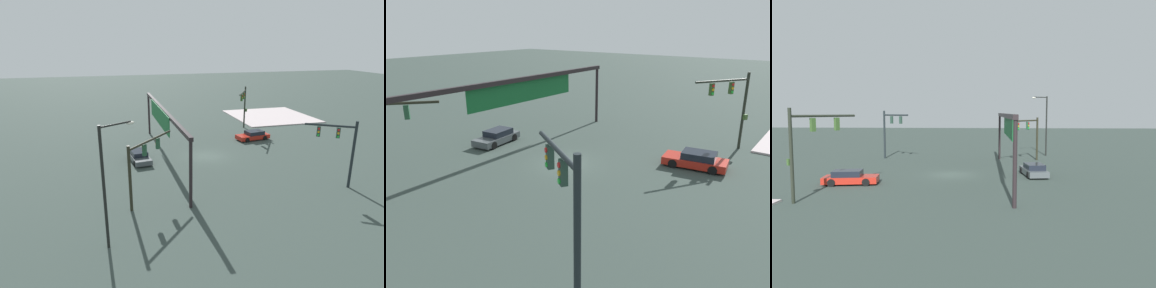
# 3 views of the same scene
# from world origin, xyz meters

# --- Properties ---
(ground_plane) EXTENTS (201.64, 201.64, 0.00)m
(ground_plane) POSITION_xyz_m (0.00, 0.00, 0.00)
(ground_plane) COLOR #33403B
(traffic_signal_near_corner) EXTENTS (2.60, 3.83, 6.29)m
(traffic_signal_near_corner) POSITION_xyz_m (-11.27, -9.24, 4.16)
(traffic_signal_near_corner) COLOR black
(traffic_signal_near_corner) RESTS_ON ground
(traffic_signal_opposite_side) EXTENTS (5.02, 4.35, 5.44)m
(traffic_signal_opposite_side) POSITION_xyz_m (-9.87, 8.70, 3.84)
(traffic_signal_opposite_side) COLOR black
(traffic_signal_opposite_side) RESTS_ON ground
(traffic_signal_cross_street) EXTENTS (4.50, 3.19, 6.42)m
(traffic_signal_cross_street) POSITION_xyz_m (10.55, -9.05, 4.28)
(traffic_signal_cross_street) COLOR black
(traffic_signal_cross_street) RESTS_ON ground
(streetlamp_curved_arm) EXTENTS (1.56, 2.38, 8.30)m
(streetlamp_curved_arm) POSITION_xyz_m (-15.71, 11.50, 4.83)
(streetlamp_curved_arm) COLOR black
(streetlamp_curved_arm) RESTS_ON ground
(overhead_sign_gantry) EXTENTS (24.11, 0.43, 5.99)m
(overhead_sign_gantry) POSITION_xyz_m (0.46, 5.16, 5.04)
(overhead_sign_gantry) COLOR black
(overhead_sign_gantry) RESTS_ON ground
(sedan_car_approaching) EXTENTS (4.53, 2.38, 1.21)m
(sedan_car_approaching) POSITION_xyz_m (0.29, 7.89, 0.57)
(sedan_car_approaching) COLOR #484E51
(sedan_car_approaching) RESTS_ON ground
(sedan_car_waiting_far) EXTENTS (2.51, 4.74, 1.21)m
(sedan_car_waiting_far) POSITION_xyz_m (5.12, -8.26, 0.58)
(sedan_car_waiting_far) COLOR #B42418
(sedan_car_waiting_far) RESTS_ON ground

